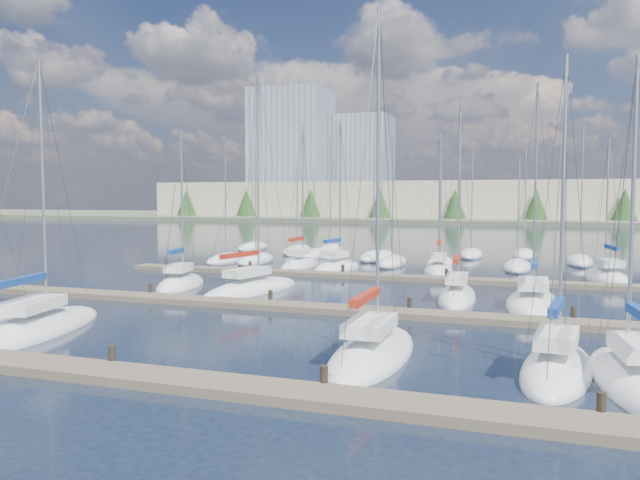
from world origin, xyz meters
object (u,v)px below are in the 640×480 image
(sailboat_e, at_px, (557,369))
(sailboat_k, at_px, (457,297))
(sailboat_q, at_px, (607,278))
(sailboat_b, at_px, (37,329))
(sailboat_l, at_px, (533,303))
(sailboat_f, at_px, (632,380))
(sailboat_i, at_px, (252,289))
(sailboat_o, at_px, (337,268))
(sailboat_d, at_px, (373,353))
(sailboat_h, at_px, (180,284))
(sailboat_n, at_px, (300,265))
(sailboat_p, at_px, (438,270))

(sailboat_e, xyz_separation_m, sailboat_k, (-5.18, 14.81, 0.00))
(sailboat_q, bearing_deg, sailboat_b, -143.22)
(sailboat_e, xyz_separation_m, sailboat_q, (4.21, 27.12, -0.01))
(sailboat_b, xyz_separation_m, sailboat_l, (21.26, 14.51, 0.01))
(sailboat_f, xyz_separation_m, sailboat_i, (-20.40, 14.03, 0.01))
(sailboat_b, distance_m, sailboat_o, 28.04)
(sailboat_d, bearing_deg, sailboat_e, -0.66)
(sailboat_i, relative_size, sailboat_q, 1.36)
(sailboat_e, distance_m, sailboat_h, 27.53)
(sailboat_l, bearing_deg, sailboat_f, -78.07)
(sailboat_k, height_order, sailboat_h, sailboat_k)
(sailboat_k, bearing_deg, sailboat_f, -67.64)
(sailboat_k, xyz_separation_m, sailboat_l, (4.29, -0.90, -0.02))
(sailboat_f, height_order, sailboat_l, sailboat_l)
(sailboat_d, bearing_deg, sailboat_n, 115.67)
(sailboat_h, height_order, sailboat_q, sailboat_h)
(sailboat_f, distance_m, sailboat_p, 30.24)
(sailboat_d, xyz_separation_m, sailboat_i, (-11.52, 13.48, 0.01))
(sailboat_f, distance_m, sailboat_h, 29.77)
(sailboat_n, relative_size, sailboat_q, 1.17)
(sailboat_b, height_order, sailboat_i, sailboat_i)
(sailboat_b, height_order, sailboat_n, sailboat_b)
(sailboat_h, bearing_deg, sailboat_p, 29.17)
(sailboat_i, xyz_separation_m, sailboat_q, (22.33, 13.62, -0.02))
(sailboat_k, distance_m, sailboat_o, 16.62)
(sailboat_b, xyz_separation_m, sailboat_d, (15.55, 0.62, 0.01))
(sailboat_e, height_order, sailboat_q, sailboat_e)
(sailboat_k, xyz_separation_m, sailboat_d, (-1.42, -14.78, -0.01))
(sailboat_h, bearing_deg, sailboat_o, 48.49)
(sailboat_b, relative_size, sailboat_k, 1.07)
(sailboat_h, relative_size, sailboat_l, 0.86)
(sailboat_k, relative_size, sailboat_h, 1.08)
(sailboat_l, bearing_deg, sailboat_d, -112.79)
(sailboat_o, height_order, sailboat_q, sailboat_o)
(sailboat_i, bearing_deg, sailboat_k, 17.32)
(sailboat_n, xyz_separation_m, sailboat_f, (22.52, -28.36, -0.02))
(sailboat_i, bearing_deg, sailboat_h, -173.46)
(sailboat_e, relative_size, sailboat_k, 0.96)
(sailboat_n, xyz_separation_m, sailboat_i, (2.12, -14.33, -0.01))
(sailboat_n, distance_m, sailboat_d, 30.97)
(sailboat_e, xyz_separation_m, sailboat_n, (-20.24, 27.83, 0.01))
(sailboat_e, bearing_deg, sailboat_i, 149.77)
(sailboat_o, bearing_deg, sailboat_p, 14.90)
(sailboat_l, relative_size, sailboat_d, 0.94)
(sailboat_o, bearing_deg, sailboat_k, -38.12)
(sailboat_e, distance_m, sailboat_i, 22.59)
(sailboat_b, xyz_separation_m, sailboat_k, (16.97, 15.40, 0.02))
(sailboat_d, xyz_separation_m, sailboat_q, (10.80, 27.10, -0.01))
(sailboat_b, height_order, sailboat_h, sailboat_b)
(sailboat_l, bearing_deg, sailboat_i, -179.08)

